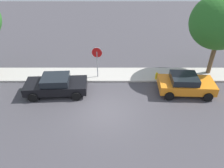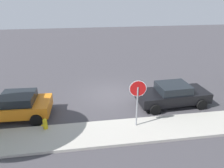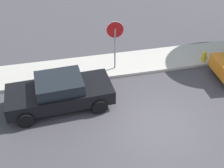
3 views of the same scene
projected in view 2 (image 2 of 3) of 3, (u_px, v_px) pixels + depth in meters
The scene contains 6 objects.
ground_plane at pixel (111, 94), 14.95m from camera, with size 60.00×60.00×0.00m, color #423F44.
sidewalk_curb at pixel (124, 131), 10.89m from camera, with size 32.00×2.07×0.14m, color #B2ADA3.
stop_sign at pixel (138, 96), 10.63m from camera, with size 0.83×0.11×2.62m.
parked_car_black at pixel (173, 94), 13.34m from camera, with size 4.38×2.21×1.38m.
parked_car_orange at pixel (16, 106), 11.99m from camera, with size 3.91×2.26×1.40m.
fire_hydrant at pixel (45, 125), 10.92m from camera, with size 0.30×0.22×0.72m.
Camera 2 is at (1.95, 13.33, 6.53)m, focal length 35.00 mm.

